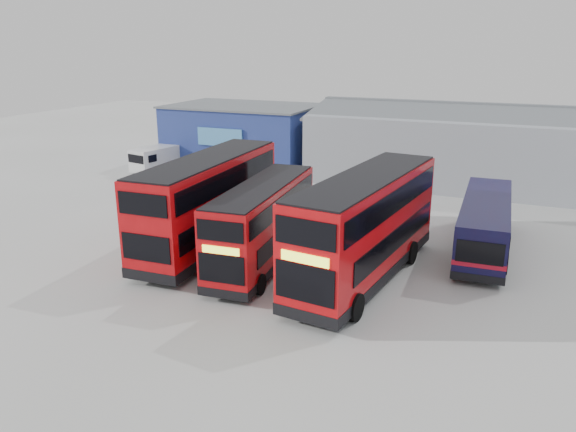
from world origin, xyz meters
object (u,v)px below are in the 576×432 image
Objects in this scene: panel_van at (158,158)px; office_block at (244,135)px; double_decker_left at (209,204)px; double_decker_right at (365,229)px; double_decker_centre at (263,225)px; single_decker_blue at (484,226)px; maintenance_shed at (520,149)px.

office_block is at bearing 56.89° from panel_van.
double_decker_left is 0.99× the size of double_decker_right.
double_decker_centre is 0.82× the size of double_decker_right.
office_block is 7.52m from panel_van.
double_decker_left is at bearing 18.85° from single_decker_blue.
office_block reaches higher than panel_van.
maintenance_shed is (22.00, 2.01, 0.02)m from office_block.
maintenance_shed is 22.63m from double_decker_right.
office_block is at bearing 114.80° from double_decker_centre.
double_decker_right reaches higher than single_decker_blue.
double_decker_left is 13.99m from single_decker_blue.
office_block is 25.24m from single_decker_blue.
double_decker_right is at bearing -104.75° from maintenance_shed.
maintenance_shed is 3.22× the size of double_decker_centre.
double_decker_centre is 22.19m from panel_van.
double_decker_centre is at bearing -30.88° from panel_van.
maintenance_shed reaches higher than panel_van.
double_decker_centre is 11.29m from single_decker_blue.
double_decker_right is (8.38, -0.81, 0.00)m from double_decker_left.
double_decker_right is 7.49m from single_decker_blue.
double_decker_left is (7.86, -19.06, -0.22)m from office_block.
panel_van is (-16.50, 14.81, -0.80)m from double_decker_centre.
double_decker_right is at bearing -1.91° from double_decker_centre.
double_decker_right reaches higher than double_decker_left.
double_decker_centre is at bearing 161.09° from double_decker_left.
single_decker_blue is at bearing -7.64° from panel_van.
single_decker_blue is at bearing -93.93° from maintenance_shed.
single_decker_blue is (-1.11, -16.11, -1.27)m from maintenance_shed.
double_decker_centre reaches higher than panel_van.
double_decker_right is (4.88, 0.23, 0.41)m from double_decker_centre.
office_block is 0.40× the size of maintenance_shed.
office_block is 1.23× the size of single_decker_blue.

